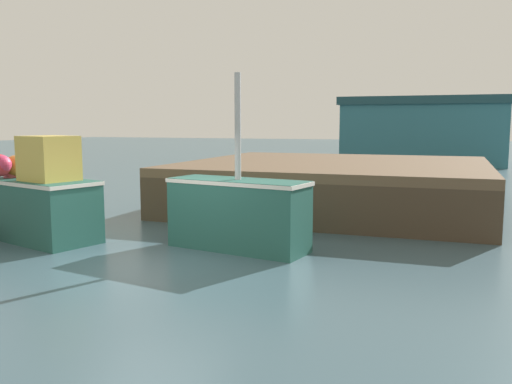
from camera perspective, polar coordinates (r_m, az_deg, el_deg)
The scene contains 5 objects.
ground at distance 10.40m, azimuth -10.93°, elevation -7.91°, with size 120.00×160.00×0.10m.
pier at distance 16.90m, azimuth 8.06°, elevation 2.26°, with size 9.02×8.60×1.44m.
fishing_boat_near_left at distance 13.16m, azimuth -21.58°, elevation -0.58°, with size 3.00×2.07×2.36m.
fishing_boat_near_right at distance 11.40m, azimuth -1.89°, elevation -2.12°, with size 3.16×1.57×3.66m.
warehouse at distance 37.67m, azimuth 17.09°, elevation 6.17°, with size 10.23×6.78×4.28m.
Camera 1 is at (5.16, -8.61, 2.64)m, focal length 38.24 mm.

